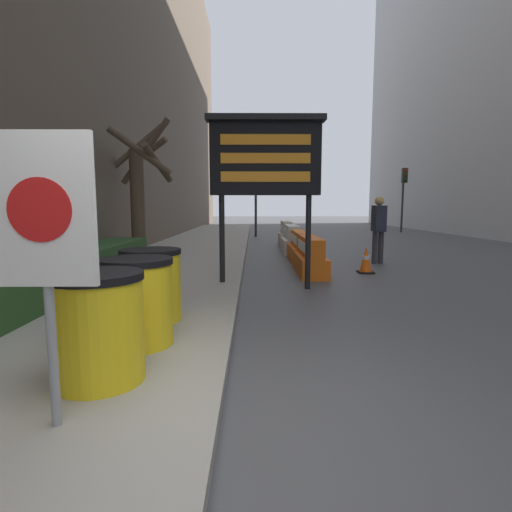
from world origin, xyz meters
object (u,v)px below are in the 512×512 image
barrel_drum_middle (137,301)px  traffic_light_far_side (404,186)px  traffic_light_near_curb (256,184)px  message_board (265,159)px  pedestrian_worker (379,224)px  jersey_barrier_orange_far (310,258)px  jersey_barrier_cream (286,235)px  warning_sign (43,229)px  barrel_drum_back (151,285)px  jersey_barrier_orange_near (299,248)px  jersey_barrier_white (291,240)px  traffic_cone_near (366,260)px  barrel_drum_foreground (98,327)px

barrel_drum_middle → traffic_light_far_side: size_ratio=0.23×
barrel_drum_middle → traffic_light_near_curb: (1.30, 15.94, 2.05)m
message_board → pedestrian_worker: message_board is taller
jersey_barrier_orange_far → traffic_light_near_curb: traffic_light_near_curb is taller
jersey_barrier_cream → traffic_light_near_curb: bearing=104.3°
traffic_light_far_side → pedestrian_worker: bearing=-112.9°
barrel_drum_middle → message_board: bearing=67.4°
jersey_barrier_cream → pedestrian_worker: size_ratio=0.98×
warning_sign → traffic_light_far_side: (10.03, 21.07, 1.33)m
barrel_drum_back → jersey_barrier_orange_near: bearing=68.0°
jersey_barrier_orange_near → traffic_light_near_curb: (-1.14, 8.88, 2.25)m
traffic_light_far_side → jersey_barrier_white: bearing=-126.3°
warning_sign → traffic_cone_near: (3.81, 6.56, -1.07)m
barrel_drum_back → jersey_barrier_cream: barrel_drum_back is taller
jersey_barrier_orange_far → traffic_cone_near: jersey_barrier_orange_far is taller
barrel_drum_middle → traffic_cone_near: 6.28m
warning_sign → traffic_light_far_side: 23.37m
barrel_drum_back → message_board: message_board is taller
jersey_barrier_cream → traffic_cone_near: (1.28, -6.43, -0.11)m
barrel_drum_foreground → traffic_light_far_side: size_ratio=0.23×
warning_sign → jersey_barrier_orange_far: (2.52, 6.46, -1.00)m
barrel_drum_back → jersey_barrier_cream: size_ratio=0.50×
barrel_drum_back → pedestrian_worker: 7.33m
barrel_drum_middle → message_board: 4.00m
barrel_drum_back → traffic_light_near_curb: (1.37, 15.09, 2.05)m
jersey_barrier_orange_near → jersey_barrier_cream: size_ratio=1.14×
barrel_drum_foreground → pedestrian_worker: pedestrian_worker is taller
message_board → jersey_barrier_cream: (1.06, 8.17, -1.92)m
barrel_drum_middle → traffic_light_near_curb: traffic_light_near_curb is taller
barrel_drum_foreground → traffic_light_near_curb: traffic_light_near_curb is taller
barrel_drum_middle → traffic_light_near_curb: bearing=85.3°
traffic_cone_near → traffic_light_near_curb: (-2.42, 10.89, 2.31)m
traffic_cone_near → message_board: bearing=-143.4°
barrel_drum_back → jersey_barrier_orange_far: size_ratio=0.46×
barrel_drum_middle → message_board: message_board is taller
jersey_barrier_orange_near → traffic_light_near_curb: bearing=97.3°
jersey_barrier_orange_far → jersey_barrier_cream: bearing=90.0°
traffic_light_far_side → traffic_light_near_curb: bearing=-157.3°
jersey_barrier_cream → message_board: bearing=-97.4°
pedestrian_worker → jersey_barrier_orange_far: bearing=-51.1°
pedestrian_worker → barrel_drum_foreground: bearing=-31.3°
barrel_drum_middle → jersey_barrier_orange_near: (2.44, 7.06, -0.20)m
jersey_barrier_orange_far → jersey_barrier_orange_near: bearing=90.0°
warning_sign → traffic_cone_near: warning_sign is taller
jersey_barrier_cream → traffic_light_near_curb: traffic_light_near_curb is taller
jersey_barrier_orange_far → pedestrian_worker: size_ratio=1.06×
traffic_light_near_curb → message_board: bearing=-89.6°
jersey_barrier_white → barrel_drum_back: bearing=-106.5°
barrel_drum_back → jersey_barrier_orange_far: (2.51, 4.10, -0.20)m
barrel_drum_foreground → barrel_drum_back: bearing=90.4°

